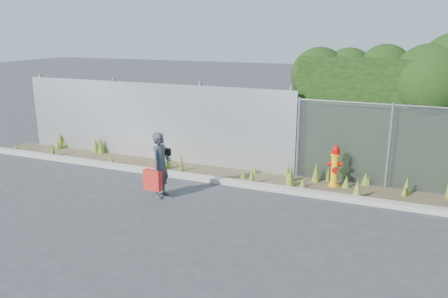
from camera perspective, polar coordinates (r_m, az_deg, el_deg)
The scene contains 10 objects.
ground at distance 9.02m, azimuth -1.65°, elevation -8.53°, with size 80.00×80.00×0.00m, color #39393B.
curb at distance 10.55m, azimuth 2.34°, elevation -4.56°, with size 16.00×0.22×0.12m, color #A6A296.
weed_strip at distance 10.94m, azimuth 6.69°, elevation -3.45°, with size 16.00×1.30×0.55m.
corrugated_fence at distance 12.70m, azimuth -9.58°, elevation 3.57°, with size 8.50×0.21×2.30m.
chainlink_fence at distance 10.88m, azimuth 26.27°, elevation -0.20°, with size 6.50×0.07×2.05m.
hedge at distance 11.70m, azimuth 26.91°, elevation 5.41°, with size 7.62×2.04×3.64m.
fire_hydrant at distance 10.68m, azimuth 14.24°, elevation -2.26°, with size 0.35×0.31×1.04m.
woman at distance 9.78m, azimuth -8.24°, elevation -2.09°, with size 0.54×0.36×1.49m, color #106368.
red_tote_bag at distance 9.79m, azimuth -9.32°, elevation -4.02°, with size 0.41×0.15×0.54m.
black_shoulder_bag at distance 9.90m, azimuth -7.58°, elevation -0.34°, with size 0.23×0.09×0.17m.
Camera 1 is at (3.39, -7.52, 3.66)m, focal length 35.00 mm.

